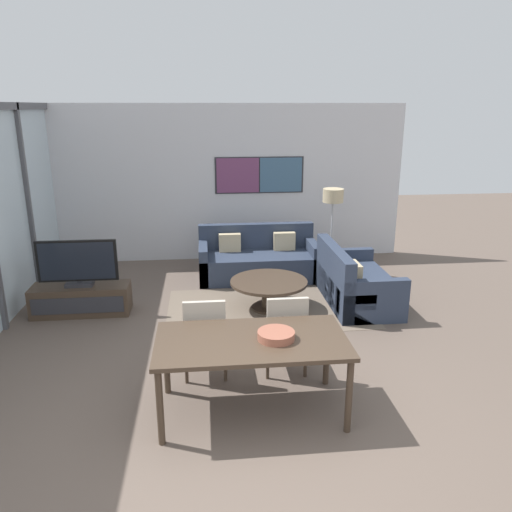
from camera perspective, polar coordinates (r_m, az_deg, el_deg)
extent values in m
plane|color=brown|center=(4.33, -1.19, -22.62)|extent=(24.00, 24.00, 0.00)
cube|color=silver|center=(9.14, -4.33, 8.24)|extent=(6.79, 0.06, 2.80)
cube|color=#2D2D33|center=(9.14, 0.39, 9.23)|extent=(1.61, 0.01, 0.66)
cube|color=#753D66|center=(9.09, -2.09, 9.19)|extent=(0.76, 0.02, 0.62)
cube|color=#426684|center=(9.18, 2.86, 9.25)|extent=(0.76, 0.02, 0.62)
cube|color=#515156|center=(8.16, -24.61, 5.73)|extent=(0.07, 0.08, 2.80)
cube|color=#706051|center=(7.10, 1.45, -5.98)|extent=(2.83, 1.69, 0.01)
cube|color=#423326|center=(7.28, -19.33, -4.71)|extent=(1.31, 0.44, 0.40)
cube|color=#2D2D33|center=(7.07, -19.72, -5.37)|extent=(1.20, 0.01, 0.22)
cube|color=#2D2D33|center=(7.20, -19.50, -3.02)|extent=(0.36, 0.20, 0.05)
cube|color=#2D2D33|center=(7.18, -19.55, -2.54)|extent=(0.06, 0.03, 0.08)
cube|color=black|center=(7.10, -19.76, -0.52)|extent=(1.06, 0.04, 0.57)
cube|color=black|center=(7.08, -19.80, -0.57)|extent=(0.98, 0.01, 0.51)
cube|color=#2D384C|center=(8.27, 0.27, -1.12)|extent=(1.95, 0.88, 0.42)
cube|color=#2D384C|center=(8.55, 0.01, 0.97)|extent=(1.95, 0.16, 0.84)
cube|color=#2D384C|center=(8.19, -6.02, -0.72)|extent=(0.14, 0.88, 0.60)
cube|color=#2D384C|center=(8.38, 6.42, -0.33)|extent=(0.14, 0.88, 0.60)
cube|color=#C6B289|center=(8.30, -3.01, 1.53)|extent=(0.36, 0.12, 0.30)
cube|color=#C6B289|center=(8.40, 3.25, 1.70)|extent=(0.36, 0.12, 0.30)
cube|color=#2D384C|center=(7.40, 11.55, -3.67)|extent=(0.88, 1.60, 0.42)
cube|color=#2D384C|center=(7.23, 8.91, -2.23)|extent=(0.16, 1.60, 0.84)
cube|color=#2D384C|center=(6.72, 13.43, -5.09)|extent=(0.88, 0.14, 0.60)
cube|color=#2D384C|center=(8.02, 10.06, -1.27)|extent=(0.88, 0.14, 0.60)
cube|color=#C6B289|center=(6.90, 11.17, -1.98)|extent=(0.12, 0.36, 0.30)
cylinder|color=#423326|center=(7.10, 1.45, -5.90)|extent=(0.49, 0.49, 0.03)
cylinder|color=#423326|center=(7.03, 1.47, -4.59)|extent=(0.19, 0.19, 0.38)
cylinder|color=#423326|center=(6.96, 1.48, -2.99)|extent=(1.08, 1.08, 0.04)
cube|color=#423326|center=(4.56, -0.50, -9.68)|extent=(1.73, 0.92, 0.04)
cylinder|color=#423326|center=(4.40, -10.92, -16.65)|extent=(0.06, 0.06, 0.70)
cylinder|color=#423326|center=(4.54, 10.58, -15.48)|extent=(0.06, 0.06, 0.70)
cylinder|color=#423326|center=(5.08, -10.21, -11.70)|extent=(0.06, 0.06, 0.70)
cylinder|color=#423326|center=(5.20, 8.09, -10.88)|extent=(0.06, 0.06, 0.70)
cube|color=#B2A899|center=(5.35, -5.84, -9.16)|extent=(0.46, 0.46, 0.06)
cube|color=#B2A899|center=(5.06, -5.91, -7.57)|extent=(0.42, 0.05, 0.45)
cylinder|color=#423326|center=(5.28, -7.97, -12.35)|extent=(0.04, 0.04, 0.39)
cylinder|color=#423326|center=(5.28, -3.53, -12.22)|extent=(0.04, 0.04, 0.39)
cylinder|color=#423326|center=(5.64, -7.85, -10.37)|extent=(0.04, 0.04, 0.39)
cylinder|color=#423326|center=(5.63, -3.72, -10.25)|extent=(0.04, 0.04, 0.39)
cube|color=#B2A899|center=(5.41, 3.21, -8.80)|extent=(0.46, 0.46, 0.06)
cube|color=#B2A899|center=(5.12, 3.62, -7.20)|extent=(0.42, 0.05, 0.45)
cylinder|color=#423326|center=(5.31, 1.34, -12.01)|extent=(0.04, 0.04, 0.39)
cylinder|color=#423326|center=(5.37, 5.67, -11.74)|extent=(0.04, 0.04, 0.39)
cylinder|color=#423326|center=(5.66, 0.82, -10.07)|extent=(0.04, 0.04, 0.39)
cylinder|color=#423326|center=(5.72, 4.86, -9.85)|extent=(0.04, 0.04, 0.39)
cylinder|color=#995642|center=(4.53, 2.31, -9.04)|extent=(0.34, 0.34, 0.07)
torus|color=#995642|center=(4.52, 2.32, -8.71)|extent=(0.34, 0.34, 0.02)
cylinder|color=#2D2D33|center=(8.61, 8.42, -1.95)|extent=(0.28, 0.28, 0.02)
cylinder|color=#B7B7BC|center=(8.43, 8.59, 2.04)|extent=(0.03, 0.03, 1.22)
cylinder|color=#C6B289|center=(8.28, 8.81, 6.85)|extent=(0.34, 0.34, 0.22)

